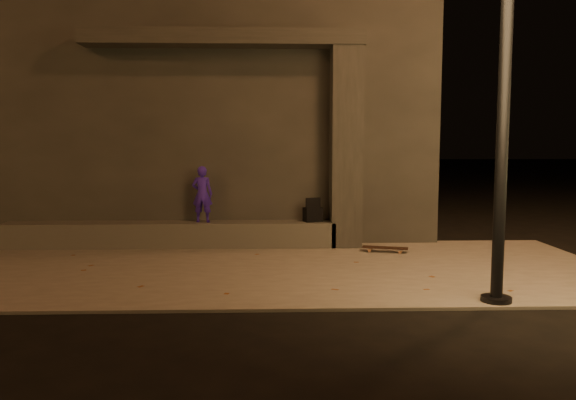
{
  "coord_description": "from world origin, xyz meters",
  "views": [
    {
      "loc": [
        0.33,
        -6.45,
        1.93
      ],
      "look_at": [
        0.59,
        2.0,
        1.07
      ],
      "focal_mm": 35.0,
      "sensor_mm": 36.0,
      "label": 1
    }
  ],
  "objects_px": {
    "backpack": "(313,213)",
    "skateboard": "(385,248)",
    "column": "(346,148)",
    "skateboarder": "(202,194)"
  },
  "relations": [
    {
      "from": "backpack",
      "to": "skateboard",
      "type": "relative_size",
      "value": 0.56
    },
    {
      "from": "column",
      "to": "backpack",
      "type": "xyz_separation_m",
      "value": [
        -0.6,
        0.0,
        -1.2
      ]
    },
    {
      "from": "column",
      "to": "skateboard",
      "type": "height_order",
      "value": "column"
    },
    {
      "from": "backpack",
      "to": "skateboarder",
      "type": "bearing_deg",
      "value": 160.29
    },
    {
      "from": "skateboarder",
      "to": "skateboard",
      "type": "height_order",
      "value": "skateboarder"
    },
    {
      "from": "backpack",
      "to": "column",
      "type": "bearing_deg",
      "value": -19.71
    },
    {
      "from": "skateboarder",
      "to": "column",
      "type": "bearing_deg",
      "value": -174.33
    },
    {
      "from": "column",
      "to": "skateboarder",
      "type": "height_order",
      "value": "column"
    },
    {
      "from": "skateboard",
      "to": "skateboarder",
      "type": "bearing_deg",
      "value": -175.0
    },
    {
      "from": "column",
      "to": "skateboarder",
      "type": "distance_m",
      "value": 2.75
    }
  ]
}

